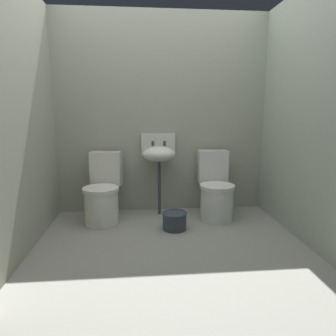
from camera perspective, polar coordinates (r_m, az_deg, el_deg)
name	(u,v)px	position (r m, az deg, el deg)	size (l,w,h in m)	color
ground_plane	(171,250)	(2.98, 0.51, -15.14)	(2.98, 2.58, 0.08)	gray
wall_back	(162,115)	(3.82, -1.23, 10.04)	(2.98, 0.10, 2.42)	gray
wall_left	(16,116)	(2.96, -26.72, 8.68)	(0.10, 2.38, 2.42)	gray
wall_right	(310,116)	(3.20, 25.25, 8.87)	(0.10, 2.38, 2.42)	#97A291
toilet_left	(103,194)	(3.56, -12.18, -4.78)	(0.45, 0.63, 0.78)	silver
toilet_right	(216,191)	(3.64, 8.95, -4.31)	(0.42, 0.61, 0.78)	silver
sink	(159,153)	(3.64, -1.72, 2.77)	(0.42, 0.35, 0.99)	#333B45
bucket	(175,220)	(3.30, 1.24, -9.86)	(0.27, 0.27, 0.19)	#333B45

